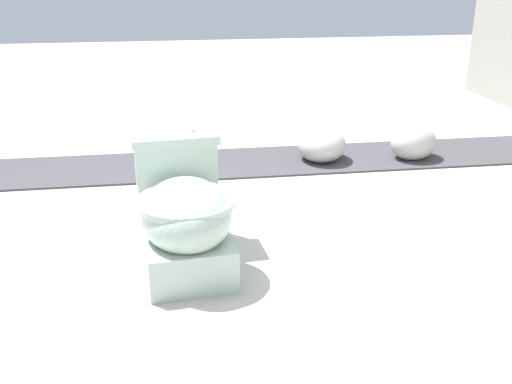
# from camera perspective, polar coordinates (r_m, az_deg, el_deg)

# --- Properties ---
(ground_plane) EXTENTS (14.00, 14.00, 0.00)m
(ground_plane) POSITION_cam_1_polar(r_m,az_deg,el_deg) (2.66, -7.53, -5.48)
(ground_plane) COLOR #B7B2A8
(gravel_strip) EXTENTS (0.56, 8.00, 0.01)m
(gravel_strip) POSITION_cam_1_polar(r_m,az_deg,el_deg) (3.73, -0.35, 2.88)
(gravel_strip) COLOR #423F44
(gravel_strip) RESTS_ON ground
(toilet) EXTENTS (0.66, 0.43, 0.52)m
(toilet) POSITION_cam_1_polar(r_m,az_deg,el_deg) (2.46, -6.92, -2.14)
(toilet) COLOR #B2C6B7
(toilet) RESTS_ON ground
(boulder_near) EXTENTS (0.34, 0.37, 0.23)m
(boulder_near) POSITION_cam_1_polar(r_m,az_deg,el_deg) (3.89, 14.76, 4.60)
(boulder_near) COLOR #B7B2AD
(boulder_near) RESTS_ON ground
(boulder_far) EXTENTS (0.38, 0.35, 0.22)m
(boulder_far) POSITION_cam_1_polar(r_m,az_deg,el_deg) (3.76, 6.23, 4.54)
(boulder_far) COLOR #B7B2AD
(boulder_far) RESTS_ON ground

